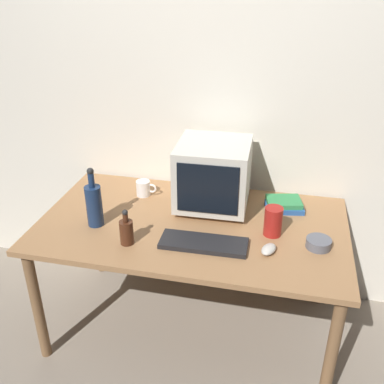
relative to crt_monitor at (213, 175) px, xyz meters
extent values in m
plane|color=gray|center=(-0.07, -0.20, -0.91)|extent=(6.00, 6.00, 0.00)
cube|color=silver|center=(-0.07, 0.31, 0.34)|extent=(4.00, 0.08, 2.50)
cube|color=#9E7047|center=(-0.07, -0.20, -0.21)|extent=(1.59, 0.90, 0.03)
cylinder|color=brown|center=(-0.81, -0.59, -0.57)|extent=(0.06, 0.06, 0.69)
cylinder|color=brown|center=(0.66, -0.59, -0.57)|extent=(0.06, 0.06, 0.69)
cylinder|color=brown|center=(-0.81, 0.19, -0.57)|extent=(0.06, 0.06, 0.69)
cylinder|color=brown|center=(0.66, 0.19, -0.57)|extent=(0.06, 0.06, 0.69)
cube|color=beige|center=(0.00, 0.00, -0.18)|extent=(0.29, 0.25, 0.03)
cube|color=beige|center=(0.00, 0.00, 0.01)|extent=(0.39, 0.39, 0.34)
cube|color=black|center=(0.01, -0.19, 0.01)|extent=(0.31, 0.02, 0.27)
cube|color=black|center=(0.03, -0.39, -0.18)|extent=(0.42, 0.16, 0.02)
ellipsoid|color=beige|center=(0.34, -0.38, -0.17)|extent=(0.09, 0.11, 0.04)
cylinder|color=navy|center=(-0.55, -0.32, -0.08)|extent=(0.08, 0.08, 0.22)
cylinder|color=navy|center=(-0.55, -0.32, 0.06)|extent=(0.03, 0.03, 0.08)
sphere|color=#262626|center=(-0.55, -0.32, 0.11)|extent=(0.03, 0.03, 0.03)
cylinder|color=#472314|center=(-0.34, -0.45, -0.13)|extent=(0.07, 0.07, 0.12)
cylinder|color=#472314|center=(-0.34, -0.45, -0.05)|extent=(0.03, 0.03, 0.04)
sphere|color=#262626|center=(-0.34, -0.45, -0.02)|extent=(0.03, 0.03, 0.03)
cube|color=#28569E|center=(0.39, 0.05, -0.18)|extent=(0.22, 0.16, 0.03)
cube|color=#33894C|center=(0.39, 0.06, -0.15)|extent=(0.21, 0.18, 0.03)
cylinder|color=white|center=(-0.42, 0.04, -0.15)|extent=(0.08, 0.08, 0.09)
torus|color=white|center=(-0.36, 0.04, -0.14)|extent=(0.06, 0.01, 0.06)
cylinder|color=#595B66|center=(0.56, -0.28, -0.17)|extent=(0.12, 0.12, 0.04)
cylinder|color=#A51E19|center=(0.34, -0.22, -0.12)|extent=(0.09, 0.09, 0.15)
camera|label=1|loc=(0.37, -2.13, 1.02)|focal=41.63mm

